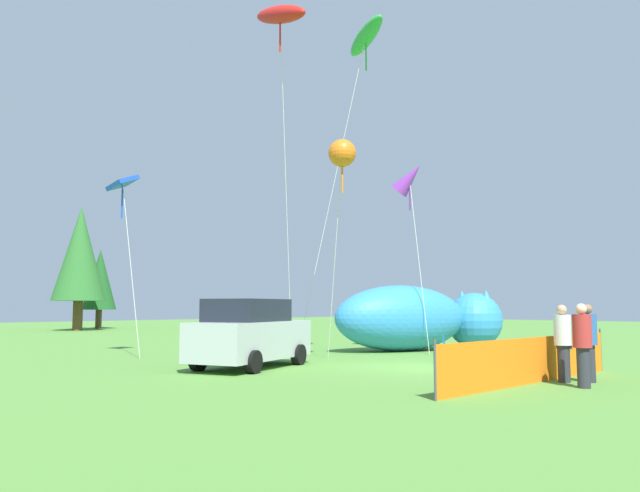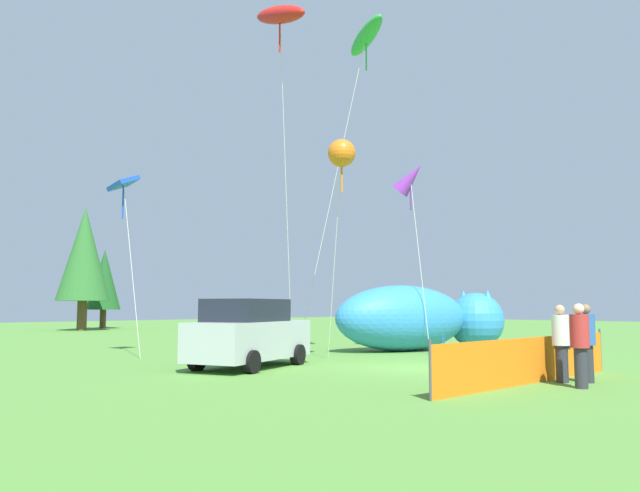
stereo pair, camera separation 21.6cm
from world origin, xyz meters
name	(u,v)px [view 1 (the left image)]	position (x,y,z in m)	size (l,w,h in m)	color
ground_plane	(422,368)	(0.00, 0.00, 0.00)	(120.00, 120.00, 0.00)	#548C38
parked_car	(250,334)	(-3.53, 3.48, 0.97)	(4.73, 3.21, 1.97)	#B7BCC1
folding_chair	(448,346)	(2.22, 0.57, 0.49)	(0.68, 0.68, 0.85)	#1959A5
inflatable_cat	(418,320)	(5.65, 4.22, 1.19)	(7.85, 4.48, 2.59)	#338CD8
safety_fence	(533,360)	(-1.14, -3.95, 0.52)	(7.77, 0.18, 1.15)	orange
spectator_in_red_shirt	(563,340)	(-0.50, -4.38, 0.98)	(0.39, 0.39, 1.80)	#2D2D38
spectator_in_white_shirt	(588,339)	(-0.09, -4.81, 0.99)	(0.40, 0.40, 1.82)	#2D2D38
spectator_in_grey_shirt	(564,344)	(-0.43, -4.37, 0.88)	(0.35, 0.35, 1.62)	#2D2D38
spectator_in_green_shirt	(582,342)	(-1.21, -5.12, 1.00)	(0.40, 0.40, 1.83)	#2D2D38
kite_orange_flower	(342,154)	(-0.43, 2.71, 6.67)	(1.36, 1.98, 7.15)	silver
kite_purple_delta	(410,179)	(5.07, 4.11, 6.86)	(1.21, 2.09, 7.62)	silver
kite_green_fish	(366,38)	(1.89, 3.66, 11.62)	(1.82, 4.03, 12.20)	silver
kite_red_lizard	(280,16)	(-1.62, 4.43, 11.51)	(2.49, 3.01, 12.28)	silver
kite_blue_box	(123,186)	(-4.20, 10.06, 6.12)	(0.97, 1.98, 6.55)	silver
horizon_tree_east	(80,254)	(4.74, 33.50, 5.52)	(3.77, 3.77, 8.99)	brown
horizon_tree_west	(100,280)	(7.59, 36.13, 3.82)	(2.61, 2.61, 6.23)	brown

